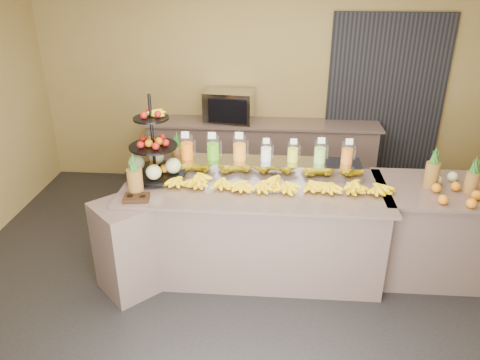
# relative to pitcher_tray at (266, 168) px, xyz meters

# --- Properties ---
(ground) EXTENTS (6.00, 6.00, 0.00)m
(ground) POSITION_rel_pitcher_tray_xyz_m (-0.09, -0.58, -1.01)
(ground) COLOR black
(ground) RESTS_ON ground
(room_envelope) EXTENTS (6.04, 5.02, 2.82)m
(room_envelope) POSITION_rel_pitcher_tray_xyz_m (0.09, 0.21, 0.87)
(room_envelope) COLOR olive
(room_envelope) RESTS_ON ground
(buffet_counter) EXTENTS (2.75, 1.25, 0.93)m
(buffet_counter) POSITION_rel_pitcher_tray_xyz_m (-0.21, -0.32, -0.54)
(buffet_counter) COLOR gray
(buffet_counter) RESTS_ON ground
(right_counter) EXTENTS (1.08, 0.88, 0.93)m
(right_counter) POSITION_rel_pitcher_tray_xyz_m (1.61, -0.18, -0.54)
(right_counter) COLOR gray
(right_counter) RESTS_ON ground
(back_ledge) EXTENTS (3.10, 0.55, 0.93)m
(back_ledge) POSITION_rel_pitcher_tray_xyz_m (-0.09, 1.67, -0.54)
(back_ledge) COLOR gray
(back_ledge) RESTS_ON ground
(pitcher_tray) EXTENTS (1.85, 0.30, 0.15)m
(pitcher_tray) POSITION_rel_pitcher_tray_xyz_m (0.00, 0.00, 0.00)
(pitcher_tray) COLOR gray
(pitcher_tray) RESTS_ON buffet_counter
(juice_pitcher_orange_a) EXTENTS (0.13, 0.13, 0.31)m
(juice_pitcher_orange_a) POSITION_rel_pitcher_tray_xyz_m (-0.78, -0.00, 0.18)
(juice_pitcher_orange_a) COLOR silver
(juice_pitcher_orange_a) RESTS_ON pitcher_tray
(juice_pitcher_green) EXTENTS (0.13, 0.13, 0.31)m
(juice_pitcher_green) POSITION_rel_pitcher_tray_xyz_m (-0.52, -0.00, 0.18)
(juice_pitcher_green) COLOR silver
(juice_pitcher_green) RESTS_ON pitcher_tray
(juice_pitcher_orange_b) EXTENTS (0.13, 0.14, 0.32)m
(juice_pitcher_orange_b) POSITION_rel_pitcher_tray_xyz_m (-0.26, -0.00, 0.18)
(juice_pitcher_orange_b) COLOR silver
(juice_pitcher_orange_b) RESTS_ON pitcher_tray
(juice_pitcher_milk) EXTENTS (0.11, 0.11, 0.26)m
(juice_pitcher_milk) POSITION_rel_pitcher_tray_xyz_m (-0.00, -0.00, 0.16)
(juice_pitcher_milk) COLOR silver
(juice_pitcher_milk) RESTS_ON pitcher_tray
(juice_pitcher_lemon) EXTENTS (0.11, 0.11, 0.26)m
(juice_pitcher_lemon) POSITION_rel_pitcher_tray_xyz_m (0.26, -0.00, 0.16)
(juice_pitcher_lemon) COLOR silver
(juice_pitcher_lemon) RESTS_ON pitcher_tray
(juice_pitcher_lime) EXTENTS (0.12, 0.12, 0.28)m
(juice_pitcher_lime) POSITION_rel_pitcher_tray_xyz_m (0.52, -0.00, 0.17)
(juice_pitcher_lime) COLOR silver
(juice_pitcher_lime) RESTS_ON pitcher_tray
(juice_pitcher_orange_c) EXTENTS (0.12, 0.12, 0.28)m
(juice_pitcher_orange_c) POSITION_rel_pitcher_tray_xyz_m (0.78, -0.00, 0.17)
(juice_pitcher_orange_c) COLOR silver
(juice_pitcher_orange_c) RESTS_ON pitcher_tray
(banana_heap) EXTENTS (2.11, 0.19, 0.17)m
(banana_heap) POSITION_rel_pitcher_tray_xyz_m (0.10, -0.31, -0.01)
(banana_heap) COLOR yellow
(banana_heap) RESTS_ON buffet_counter
(fruit_stand) EXTENTS (0.65, 0.65, 0.83)m
(fruit_stand) POSITION_rel_pitcher_tray_xyz_m (-1.04, -0.14, 0.14)
(fruit_stand) COLOR black
(fruit_stand) RESTS_ON buffet_counter
(condiment_caddy) EXTENTS (0.25, 0.20, 0.03)m
(condiment_caddy) POSITION_rel_pitcher_tray_xyz_m (-1.13, -0.63, -0.06)
(condiment_caddy) COLOR black
(condiment_caddy) RESTS_ON buffet_counter
(pineapple_left_a) EXTENTS (0.14, 0.14, 0.40)m
(pineapple_left_a) POSITION_rel_pitcher_tray_xyz_m (-1.17, -0.51, 0.07)
(pineapple_left_a) COLOR brown
(pineapple_left_a) RESTS_ON buffet_counter
(pineapple_left_b) EXTENTS (0.12, 0.12, 0.38)m
(pineapple_left_b) POSITION_rel_pitcher_tray_xyz_m (-0.91, 0.13, 0.07)
(pineapple_left_b) COLOR brown
(pineapple_left_b) RESTS_ON buffet_counter
(right_fruit_pile) EXTENTS (0.45, 0.43, 0.24)m
(right_fruit_pile) POSITION_rel_pitcher_tray_xyz_m (1.70, -0.30, 0.00)
(right_fruit_pile) COLOR brown
(right_fruit_pile) RESTS_ON right_counter
(oven_warmer) EXTENTS (0.66, 0.49, 0.41)m
(oven_warmer) POSITION_rel_pitcher_tray_xyz_m (-0.53, 1.67, 0.13)
(oven_warmer) COLOR gray
(oven_warmer) RESTS_ON back_ledge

